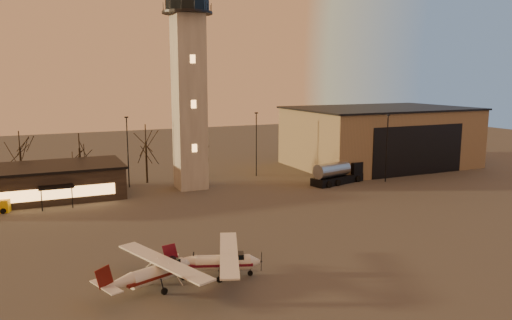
# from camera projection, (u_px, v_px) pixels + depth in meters

# --- Properties ---
(ground) EXTENTS (220.00, 220.00, 0.00)m
(ground) POSITION_uv_depth(u_px,v_px,m) (290.00, 256.00, 44.19)
(ground) COLOR #3D3B39
(ground) RESTS_ON ground
(control_tower) EXTENTS (6.80, 6.80, 32.60)m
(control_tower) POSITION_uv_depth(u_px,v_px,m) (189.00, 72.00, 68.44)
(control_tower) COLOR gray
(control_tower) RESTS_ON ground
(hangar) EXTENTS (30.60, 20.60, 10.30)m
(hangar) POSITION_uv_depth(u_px,v_px,m) (379.00, 136.00, 88.44)
(hangar) COLOR #826C55
(hangar) RESTS_ON ground
(terminal) EXTENTS (25.40, 12.20, 4.30)m
(terminal) POSITION_uv_depth(u_px,v_px,m) (21.00, 184.00, 63.70)
(terminal) COLOR black
(terminal) RESTS_ON ground
(light_poles) EXTENTS (58.50, 12.25, 10.14)m
(light_poles) POSITION_uv_depth(u_px,v_px,m) (192.00, 149.00, 71.37)
(light_poles) COLOR black
(light_poles) RESTS_ON ground
(tree_row) EXTENTS (37.20, 9.20, 8.80)m
(tree_row) POSITION_uv_depth(u_px,v_px,m) (82.00, 144.00, 72.87)
(tree_row) COLOR black
(tree_row) RESTS_ON ground
(cessna_front) EXTENTS (8.34, 10.16, 2.86)m
(cessna_front) POSITION_uv_depth(u_px,v_px,m) (225.00, 265.00, 39.60)
(cessna_front) COLOR silver
(cessna_front) RESTS_ON ground
(cessna_rear) EXTENTS (8.70, 10.62, 2.98)m
(cessna_rear) POSITION_uv_depth(u_px,v_px,m) (160.00, 275.00, 37.43)
(cessna_rear) COLOR silver
(cessna_rear) RESTS_ON ground
(fuel_truck) EXTENTS (9.17, 4.60, 3.27)m
(fuel_truck) POSITION_uv_depth(u_px,v_px,m) (337.00, 175.00, 73.92)
(fuel_truck) COLOR black
(fuel_truck) RESTS_ON ground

